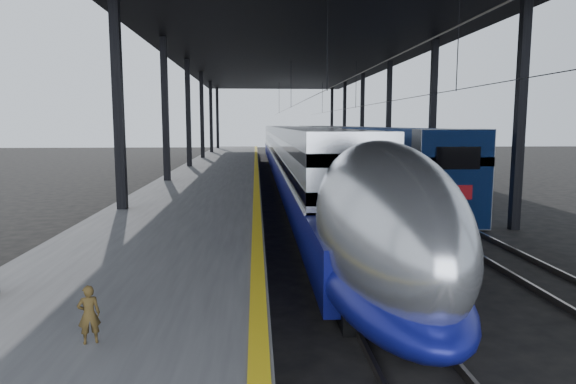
{
  "coord_description": "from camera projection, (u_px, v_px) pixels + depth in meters",
  "views": [
    {
      "loc": [
        -0.72,
        -14.62,
        4.19
      ],
      "look_at": [
        0.32,
        1.9,
        2.0
      ],
      "focal_mm": 32.0,
      "sensor_mm": 36.0,
      "label": 1
    }
  ],
  "objects": [
    {
      "name": "canopy",
      "position": [
        295.0,
        49.0,
        33.77
      ],
      "size": [
        18.0,
        75.0,
        9.47
      ],
      "color": "black",
      "rests_on": "ground"
    },
    {
      "name": "second_train",
      "position": [
        341.0,
        148.0,
        46.72
      ],
      "size": [
        2.91,
        56.05,
        4.01
      ],
      "color": "navy",
      "rests_on": "ground"
    },
    {
      "name": "ground",
      "position": [
        281.0,
        268.0,
        15.06
      ],
      "size": [
        160.0,
        160.0,
        0.0
      ],
      "primitive_type": "plane",
      "color": "black",
      "rests_on": "ground"
    },
    {
      "name": "yellow_strip",
      "position": [
        256.0,
        172.0,
        34.67
      ],
      "size": [
        0.3,
        80.0,
        0.01
      ],
      "primitive_type": "cube",
      "color": "yellow",
      "rests_on": "platform"
    },
    {
      "name": "rails",
      "position": [
        332.0,
        185.0,
        35.12
      ],
      "size": [
        6.52,
        80.0,
        0.16
      ],
      "color": "slate",
      "rests_on": "ground"
    },
    {
      "name": "child",
      "position": [
        89.0,
        314.0,
        7.48
      ],
      "size": [
        0.37,
        0.31,
        0.88
      ],
      "primitive_type": "imported",
      "rotation": [
        0.0,
        0.0,
        3.49
      ],
      "color": "#483618",
      "rests_on": "platform"
    },
    {
      "name": "tgv_train",
      "position": [
        292.0,
        155.0,
        38.44
      ],
      "size": [
        2.78,
        65.2,
        3.99
      ],
      "color": "#B3B6BB",
      "rests_on": "ground"
    },
    {
      "name": "platform",
      "position": [
        215.0,
        179.0,
        34.57
      ],
      "size": [
        6.0,
        80.0,
        1.0
      ],
      "primitive_type": "cube",
      "color": "#4C4C4F",
      "rests_on": "ground"
    }
  ]
}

